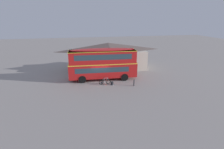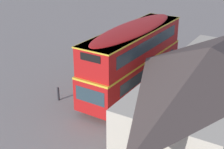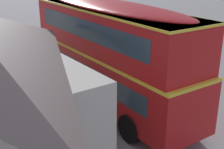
{
  "view_description": "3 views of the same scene",
  "coord_description": "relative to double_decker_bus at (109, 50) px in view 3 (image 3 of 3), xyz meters",
  "views": [
    {
      "loc": [
        -3.7,
        -25.75,
        9.37
      ],
      "look_at": [
        1.5,
        -1.63,
        1.44
      ],
      "focal_mm": 29.26,
      "sensor_mm": 36.0,
      "label": 1
    },
    {
      "loc": [
        19.69,
        9.93,
        10.54
      ],
      "look_at": [
        1.35,
        -0.49,
        1.29
      ],
      "focal_mm": 52.32,
      "sensor_mm": 36.0,
      "label": 2
    },
    {
      "loc": [
        -10.01,
        8.57,
        6.38
      ],
      "look_at": [
        0.98,
        0.27,
        1.24
      ],
      "focal_mm": 48.89,
      "sensor_mm": 36.0,
      "label": 3
    }
  ],
  "objects": [
    {
      "name": "water_bottle_red_squeeze",
      "position": [
        -0.05,
        -2.73,
        -2.55
      ],
      "size": [
        0.06,
        0.06,
        0.21
      ],
      "color": "#D84C33",
      "rests_on": "ground"
    },
    {
      "name": "touring_bicycle",
      "position": [
        -0.17,
        -2.26,
        -2.27
      ],
      "size": [
        1.71,
        0.51,
        1.02
      ],
      "color": "black",
      "rests_on": "ground"
    },
    {
      "name": "backpack_on_ground",
      "position": [
        0.86,
        -2.68,
        -2.38
      ],
      "size": [
        0.4,
        0.39,
        0.51
      ],
      "color": "black",
      "rests_on": "ground"
    },
    {
      "name": "ground_plane",
      "position": [
        -0.58,
        -0.75,
        -2.64
      ],
      "size": [
        120.0,
        120.0,
        0.0
      ],
      "primitive_type": "plane",
      "color": "gray"
    },
    {
      "name": "kerb_bollard",
      "position": [
        3.79,
        -3.71,
        -2.15
      ],
      "size": [
        0.16,
        0.16,
        0.97
      ],
      "color": "#333338",
      "rests_on": "ground"
    },
    {
      "name": "double_decker_bus",
      "position": [
        0.0,
        0.0,
        0.0
      ],
      "size": [
        10.33,
        3.06,
        4.79
      ],
      "color": "black",
      "rests_on": "ground"
    },
    {
      "name": "water_bottle_clear_plastic",
      "position": [
        0.92,
        -3.12,
        -2.55
      ],
      "size": [
        0.07,
        0.07,
        0.21
      ],
      "color": "silver",
      "rests_on": "ground"
    }
  ]
}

